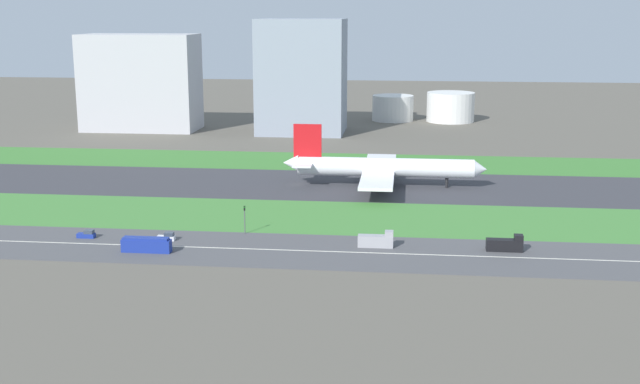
{
  "coord_description": "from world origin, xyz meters",
  "views": [
    {
      "loc": [
        35.07,
        -251.77,
        55.13
      ],
      "look_at": [
        11.3,
        -36.5,
        6.0
      ],
      "focal_mm": 44.97,
      "sensor_mm": 36.0,
      "label": 1
    }
  ],
  "objects_px": {
    "airliner": "(380,167)",
    "fuel_tank_centre": "(450,107)",
    "truck_1": "(506,244)",
    "car_2": "(167,237)",
    "bus_0": "(146,245)",
    "car_0": "(87,234)",
    "traffic_light": "(245,218)",
    "terminal_building": "(141,82)",
    "fuel_tank_west": "(393,108)",
    "truck_0": "(377,240)",
    "hangar_building": "(302,76)"
  },
  "relations": [
    {
      "from": "airliner",
      "to": "truck_1",
      "type": "relative_size",
      "value": 7.74
    },
    {
      "from": "car_0",
      "to": "truck_0",
      "type": "distance_m",
      "value": 71.84
    },
    {
      "from": "truck_1",
      "to": "fuel_tank_west",
      "type": "xyz_separation_m",
      "value": [
        -31.29,
        227.0,
        4.8
      ]
    },
    {
      "from": "airliner",
      "to": "fuel_tank_centre",
      "type": "relative_size",
      "value": 2.71
    },
    {
      "from": "truck_1",
      "to": "car_0",
      "type": "bearing_deg",
      "value": 180.0
    },
    {
      "from": "truck_1",
      "to": "traffic_light",
      "type": "relative_size",
      "value": 1.17
    },
    {
      "from": "traffic_light",
      "to": "hangar_building",
      "type": "xyz_separation_m",
      "value": [
        -8.43,
        174.01,
        21.51
      ]
    },
    {
      "from": "car_0",
      "to": "truck_0",
      "type": "xyz_separation_m",
      "value": [
        71.83,
        -0.0,
        0.75
      ]
    },
    {
      "from": "truck_1",
      "to": "car_2",
      "type": "bearing_deg",
      "value": 180.0
    },
    {
      "from": "terminal_building",
      "to": "truck_1",
      "type": "bearing_deg",
      "value": -50.78
    },
    {
      "from": "bus_0",
      "to": "car_2",
      "type": "relative_size",
      "value": 2.64
    },
    {
      "from": "truck_0",
      "to": "terminal_building",
      "type": "relative_size",
      "value": 0.16
    },
    {
      "from": "car_2",
      "to": "fuel_tank_west",
      "type": "distance_m",
      "value": 232.57
    },
    {
      "from": "car_0",
      "to": "truck_0",
      "type": "bearing_deg",
      "value": -0.0
    },
    {
      "from": "truck_1",
      "to": "hangar_building",
      "type": "height_order",
      "value": "hangar_building"
    },
    {
      "from": "traffic_light",
      "to": "fuel_tank_west",
      "type": "distance_m",
      "value": 221.41
    },
    {
      "from": "airliner",
      "to": "car_2",
      "type": "bearing_deg",
      "value": -126.12
    },
    {
      "from": "airliner",
      "to": "hangar_building",
      "type": "relative_size",
      "value": 1.26
    },
    {
      "from": "bus_0",
      "to": "truck_0",
      "type": "height_order",
      "value": "truck_0"
    },
    {
      "from": "airliner",
      "to": "terminal_building",
      "type": "relative_size",
      "value": 1.23
    },
    {
      "from": "airliner",
      "to": "fuel_tank_centre",
      "type": "distance_m",
      "value": 161.79
    },
    {
      "from": "car_2",
      "to": "bus_0",
      "type": "bearing_deg",
      "value": -100.54
    },
    {
      "from": "truck_0",
      "to": "traffic_light",
      "type": "height_order",
      "value": "traffic_light"
    },
    {
      "from": "airliner",
      "to": "truck_1",
      "type": "height_order",
      "value": "airliner"
    },
    {
      "from": "car_0",
      "to": "truck_1",
      "type": "bearing_deg",
      "value": -0.0
    },
    {
      "from": "terminal_building",
      "to": "hangar_building",
      "type": "bearing_deg",
      "value": 0.0
    },
    {
      "from": "car_0",
      "to": "terminal_building",
      "type": "relative_size",
      "value": 0.08
    },
    {
      "from": "traffic_light",
      "to": "fuel_tank_west",
      "type": "xyz_separation_m",
      "value": [
        32.46,
        219.01,
        2.18
      ]
    },
    {
      "from": "fuel_tank_centre",
      "to": "airliner",
      "type": "bearing_deg",
      "value": -100.64
    },
    {
      "from": "truck_1",
      "to": "bus_0",
      "type": "xyz_separation_m",
      "value": [
        -83.45,
        -10.0,
        0.15
      ]
    },
    {
      "from": "traffic_light",
      "to": "fuel_tank_west",
      "type": "relative_size",
      "value": 0.34
    },
    {
      "from": "traffic_light",
      "to": "hangar_building",
      "type": "height_order",
      "value": "hangar_building"
    },
    {
      "from": "traffic_light",
      "to": "fuel_tank_centre",
      "type": "xyz_separation_m",
      "value": [
        61.66,
        219.01,
        3.09
      ]
    },
    {
      "from": "car_0",
      "to": "traffic_light",
      "type": "relative_size",
      "value": 0.61
    },
    {
      "from": "fuel_tank_centre",
      "to": "car_0",
      "type": "bearing_deg",
      "value": -113.75
    },
    {
      "from": "airliner",
      "to": "car_0",
      "type": "bearing_deg",
      "value": -135.84
    },
    {
      "from": "fuel_tank_centre",
      "to": "car_2",
      "type": "bearing_deg",
      "value": -109.3
    },
    {
      "from": "airliner",
      "to": "fuel_tank_west",
      "type": "distance_m",
      "value": 159.0
    },
    {
      "from": "traffic_light",
      "to": "fuel_tank_west",
      "type": "height_order",
      "value": "fuel_tank_west"
    },
    {
      "from": "airliner",
      "to": "traffic_light",
      "type": "bearing_deg",
      "value": -117.91
    },
    {
      "from": "airliner",
      "to": "car_0",
      "type": "height_order",
      "value": "airliner"
    },
    {
      "from": "truck_1",
      "to": "fuel_tank_centre",
      "type": "relative_size",
      "value": 0.35
    },
    {
      "from": "car_2",
      "to": "hangar_building",
      "type": "xyz_separation_m",
      "value": [
        9.41,
        182.0,
        24.88
      ]
    },
    {
      "from": "car_2",
      "to": "airliner",
      "type": "bearing_deg",
      "value": 53.88
    },
    {
      "from": "car_0",
      "to": "fuel_tank_west",
      "type": "relative_size",
      "value": 0.21
    },
    {
      "from": "car_2",
      "to": "traffic_light",
      "type": "bearing_deg",
      "value": 24.14
    },
    {
      "from": "fuel_tank_west",
      "to": "car_0",
      "type": "bearing_deg",
      "value": -107.3
    },
    {
      "from": "airliner",
      "to": "bus_0",
      "type": "xyz_separation_m",
      "value": [
        -51.48,
        -78.0,
        -4.41
      ]
    },
    {
      "from": "truck_1",
      "to": "bus_0",
      "type": "relative_size",
      "value": 0.72
    },
    {
      "from": "truck_0",
      "to": "fuel_tank_west",
      "type": "bearing_deg",
      "value": 90.28
    }
  ]
}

